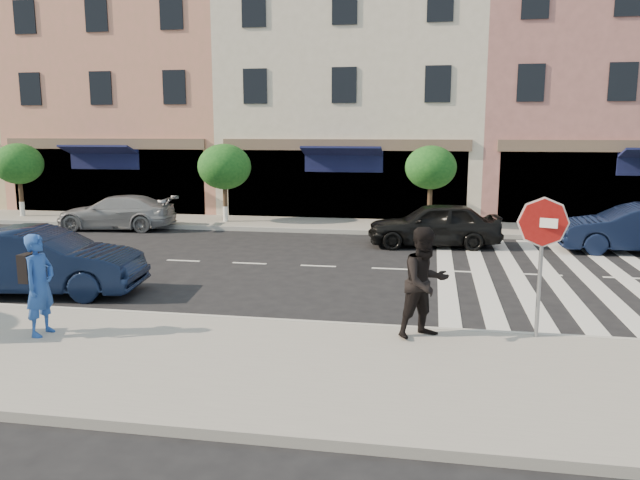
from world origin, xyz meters
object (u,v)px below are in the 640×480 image
(stop_sign, at_px, (542,236))
(photographer, at_px, (40,285))
(car_far_mid, at_px, (434,224))
(car_far_right, at_px, (636,229))
(car_near_mid, at_px, (39,261))
(walker, at_px, (425,283))
(car_far_left, at_px, (116,212))

(stop_sign, bearing_deg, photographer, -149.82)
(car_far_mid, distance_m, car_far_right, 6.13)
(photographer, relative_size, car_far_right, 0.40)
(car_near_mid, distance_m, car_far_mid, 11.82)
(walker, relative_size, car_far_mid, 0.46)
(stop_sign, bearing_deg, car_far_mid, 121.92)
(car_far_left, height_order, car_far_mid, car_far_mid)
(car_far_left, bearing_deg, walker, 41.58)
(car_far_left, bearing_deg, car_far_right, 80.22)
(car_far_left, xyz_separation_m, car_far_mid, (11.92, -1.44, 0.08))
(photographer, bearing_deg, car_far_mid, -28.67)
(car_far_mid, bearing_deg, car_far_right, 83.36)
(car_far_mid, bearing_deg, walker, -7.65)
(stop_sign, bearing_deg, car_far_right, 85.89)
(car_near_mid, bearing_deg, car_far_left, 9.90)
(car_near_mid, bearing_deg, car_far_mid, -57.46)
(photographer, bearing_deg, car_far_right, -46.46)
(stop_sign, xyz_separation_m, car_near_mid, (-10.78, 1.59, -1.19))
(stop_sign, height_order, car_far_mid, stop_sign)
(walker, distance_m, car_far_right, 11.49)
(car_near_mid, distance_m, car_far_right, 16.95)
(stop_sign, xyz_separation_m, car_far_mid, (-1.80, 9.27, -1.24))
(stop_sign, height_order, car_far_right, stop_sign)
(walker, relative_size, car_near_mid, 0.42)
(car_far_left, xyz_separation_m, car_far_right, (18.05, -1.44, 0.11))
(photographer, distance_m, walker, 6.82)
(photographer, distance_m, car_far_mid, 12.72)
(photographer, bearing_deg, walker, -76.67)
(walker, bearing_deg, car_near_mid, 130.79)
(walker, relative_size, car_far_left, 0.44)
(car_near_mid, bearing_deg, walker, -110.30)
(stop_sign, relative_size, photographer, 1.37)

